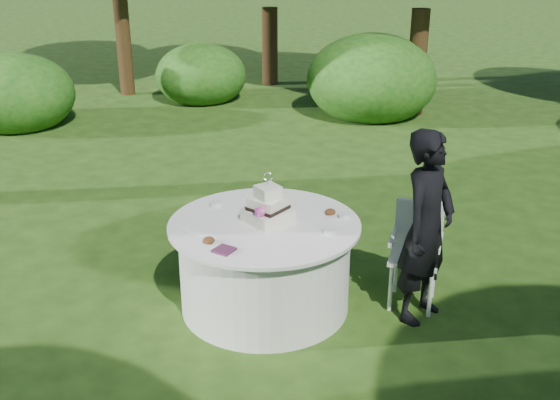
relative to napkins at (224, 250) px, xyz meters
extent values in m
plane|color=#203A10|center=(-0.04, 0.59, -0.78)|extent=(80.00, 80.00, 0.00)
cube|color=#4C203D|center=(0.00, 0.00, 0.00)|extent=(0.14, 0.14, 0.02)
ellipsoid|color=white|center=(-0.30, 0.13, 0.00)|extent=(0.48, 0.07, 0.01)
imported|color=black|center=(1.12, 1.15, 0.01)|extent=(0.45, 0.62, 1.59)
cylinder|color=silver|center=(-0.04, 0.59, -0.41)|extent=(1.40, 1.40, 0.74)
cylinder|color=silver|center=(-0.04, 0.59, -0.02)|extent=(1.56, 1.56, 0.03)
cube|color=silver|center=(-0.03, 0.63, 0.04)|extent=(0.41, 0.41, 0.11)
cube|color=white|center=(-0.03, 0.63, 0.14)|extent=(0.27, 0.27, 0.11)
cube|color=white|center=(-0.03, 0.63, 0.24)|extent=(0.23, 0.23, 0.11)
cube|color=black|center=(-0.03, 0.63, 0.11)|extent=(0.29, 0.29, 0.03)
sphere|color=#BE3798|center=(-0.01, 0.48, 0.13)|extent=(0.09, 0.09, 0.09)
cylinder|color=white|center=(-0.03, 0.63, 0.32)|extent=(0.01, 0.01, 0.05)
torus|color=silver|center=(-0.03, 0.63, 0.38)|extent=(0.08, 0.02, 0.08)
cube|color=white|center=(0.99, 1.28, -0.34)|extent=(0.49, 0.49, 0.04)
cube|color=white|center=(0.95, 1.46, -0.10)|extent=(0.39, 0.14, 0.40)
cylinder|color=white|center=(0.88, 1.08, -0.57)|extent=(0.03, 0.03, 0.42)
cylinder|color=silver|center=(1.19, 1.17, -0.57)|extent=(0.03, 0.03, 0.42)
cylinder|color=white|center=(0.80, 1.40, -0.57)|extent=(0.03, 0.03, 0.42)
cylinder|color=silver|center=(1.11, 1.48, -0.57)|extent=(0.03, 0.03, 0.42)
cube|color=silver|center=(0.81, 1.23, -0.18)|extent=(0.13, 0.36, 0.03)
cube|color=white|center=(1.18, 1.33, -0.18)|extent=(0.13, 0.36, 0.03)
cylinder|color=silver|center=(0.46, 1.02, 0.01)|extent=(0.10, 0.10, 0.04)
cylinder|color=silver|center=(0.51, 0.69, 0.01)|extent=(0.10, 0.10, 0.04)
cylinder|color=silver|center=(-0.36, 1.04, 0.01)|extent=(0.10, 0.10, 0.04)
cylinder|color=silver|center=(-0.58, 0.65, 0.01)|extent=(0.10, 0.10, 0.04)
ellipsoid|color=#562D16|center=(0.33, 1.02, 0.02)|extent=(0.09, 0.09, 0.05)
ellipsoid|color=#562D16|center=(-0.18, 0.05, 0.02)|extent=(0.09, 0.09, 0.05)
camera|label=1|loc=(2.67, -3.40, 2.15)|focal=42.00mm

